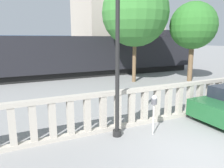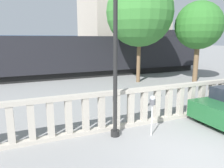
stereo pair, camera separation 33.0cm
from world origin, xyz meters
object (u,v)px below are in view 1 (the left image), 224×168
parking_meter (154,103)px  tree_right (135,13)px  train_far (53,47)px  lamppost (117,50)px  train_near (95,55)px  tree_left (193,26)px

parking_meter → tree_right: bearing=62.4°
train_far → tree_right: (1.87, -19.78, 3.01)m
lamppost → tree_right: 9.53m
parking_meter → train_far: train_far is taller
parking_meter → train_near: train_near is taller
tree_right → parking_meter: bearing=-117.6°
lamppost → train_near: size_ratio=0.27×
parking_meter → tree_left: (8.10, 6.45, 2.91)m
lamppost → tree_right: tree_right is taller
train_far → tree_left: bearing=-75.0°
parking_meter → tree_left: tree_left is taller
lamppost → parking_meter: bearing=-21.6°
train_far → lamppost: bearing=-97.2°
lamppost → train_near: bearing=71.6°
tree_left → parking_meter: bearing=-141.4°
train_near → train_far: train_far is taller
train_near → tree_right: size_ratio=2.66×
lamppost → train_near: 12.53m
lamppost → tree_left: bearing=33.1°
lamppost → train_near: (3.94, 11.85, -1.05)m
tree_right → lamppost: bearing=-124.9°
lamppost → tree_right: size_ratio=0.71×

